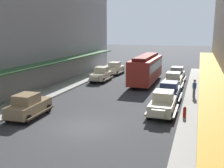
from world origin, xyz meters
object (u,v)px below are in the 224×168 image
pedestrian_0 (205,129)px  parked_car_6 (177,74)px  streetcar (146,68)px  pedestrian_1 (210,76)px  parked_car_0 (169,91)px  parked_car_4 (163,103)px  parked_car_2 (29,105)px  pedestrian_2 (206,82)px  parked_car_5 (101,74)px  fire_hydrant (185,112)px  pedestrian_4 (194,88)px  parked_car_1 (115,68)px  parked_car_3 (173,80)px

pedestrian_0 → parked_car_6: bearing=99.4°
streetcar → pedestrian_1: 7.72m
parked_car_0 → parked_car_4: same height
parked_car_6 → pedestrian_1: 4.06m
pedestrian_1 → parked_car_4: bearing=-106.0°
parked_car_2 → pedestrian_1: (13.27, 17.17, 0.05)m
parked_car_6 → pedestrian_2: 6.03m
parked_car_5 → fire_hydrant: parked_car_5 is taller
fire_hydrant → pedestrian_1: pedestrian_1 is taller
parked_car_2 → fire_hydrant: parked_car_2 is taller
parked_car_4 → pedestrian_1: size_ratio=2.60×
parked_car_6 → pedestrian_2: size_ratio=2.58×
parked_car_6 → parked_car_0: bearing=-89.1°
pedestrian_4 → pedestrian_1: bearing=77.4°
fire_hydrant → parked_car_1: bearing=122.1°
parked_car_6 → parked_car_2: bearing=-117.4°
parked_car_4 → parked_car_5: 14.54m
parked_car_6 → pedestrian_0: bearing=-80.6°
parked_car_4 → streetcar: (-3.66, 11.86, 0.96)m
pedestrian_2 → pedestrian_4: 3.48m
parked_car_2 → pedestrian_0: (12.43, -1.07, 0.05)m
parked_car_2 → parked_car_4: same height
streetcar → pedestrian_1: size_ratio=5.86×
parked_car_4 → parked_car_0: bearing=89.8°
parked_car_2 → pedestrian_0: bearing=-4.9°
parked_car_2 → pedestrian_0: size_ratio=2.63×
pedestrian_2 → parked_car_0: bearing=-123.7°
pedestrian_4 → parked_car_2: bearing=-140.1°
parked_car_0 → fire_hydrant: bearing=-71.1°
streetcar → pedestrian_4: (5.84, -5.91, -0.89)m
parked_car_2 → parked_car_4: 10.15m
parked_car_0 → pedestrian_0: (2.99, -9.13, 0.05)m
parked_car_5 → pedestrian_4: 12.61m
parked_car_4 → pedestrian_4: (2.18, 5.95, 0.07)m
parked_car_4 → parked_car_3: bearing=90.9°
parked_car_4 → parked_car_1: bearing=118.8°
parked_car_4 → parked_car_2: bearing=-158.3°
parked_car_1 → parked_car_5: same height
parked_car_5 → pedestrian_4: size_ratio=2.55×
parked_car_5 → pedestrian_1: (13.14, 2.25, 0.05)m
parked_car_4 → pedestrian_4: 6.33m
parked_car_4 → pedestrian_2: 9.81m
pedestrian_2 → streetcar: bearing=159.4°
parked_car_6 → fire_hydrant: 14.84m
parked_car_0 → fire_hydrant: 5.13m
parked_car_2 → parked_car_0: bearing=40.5°
parked_car_3 → pedestrian_1: bearing=40.8°
parked_car_1 → streetcar: size_ratio=0.45×
parked_car_1 → pedestrian_0: parked_car_1 is taller
pedestrian_1 → pedestrian_4: pedestrian_4 is taller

